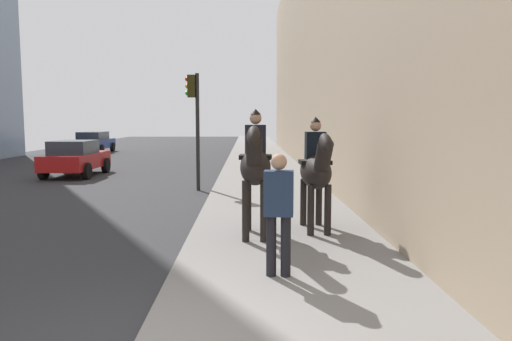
{
  "coord_description": "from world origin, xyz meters",
  "views": [
    {
      "loc": [
        -4.44,
        -1.12,
        2.29
      ],
      "look_at": [
        4.0,
        -1.26,
        1.4
      ],
      "focal_mm": 34.38,
      "sensor_mm": 36.0,
      "label": 1
    }
  ],
  "objects_px": {
    "mounted_horse_far": "(316,169)",
    "pedestrian_greeting": "(279,206)",
    "traffic_light_near_curb": "(195,112)",
    "mounted_horse_near": "(255,165)",
    "car_near_lane": "(76,158)",
    "car_mid_lane": "(94,142)"
  },
  "relations": [
    {
      "from": "mounted_horse_near",
      "to": "traffic_light_near_curb",
      "type": "distance_m",
      "value": 7.06
    },
    {
      "from": "traffic_light_near_curb",
      "to": "mounted_horse_far",
      "type": "bearing_deg",
      "value": -154.45
    },
    {
      "from": "mounted_horse_near",
      "to": "car_near_lane",
      "type": "distance_m",
      "value": 12.98
    },
    {
      "from": "mounted_horse_near",
      "to": "car_near_lane",
      "type": "height_order",
      "value": "mounted_horse_near"
    },
    {
      "from": "mounted_horse_near",
      "to": "traffic_light_near_curb",
      "type": "xyz_separation_m",
      "value": [
        6.74,
        1.82,
        1.05
      ]
    },
    {
      "from": "traffic_light_near_curb",
      "to": "mounted_horse_near",
      "type": "bearing_deg",
      "value": -164.89
    },
    {
      "from": "mounted_horse_far",
      "to": "traffic_light_near_curb",
      "type": "distance_m",
      "value": 7.05
    },
    {
      "from": "pedestrian_greeting",
      "to": "car_mid_lane",
      "type": "relative_size",
      "value": 0.38
    },
    {
      "from": "car_near_lane",
      "to": "traffic_light_near_curb",
      "type": "distance_m",
      "value": 6.9
    },
    {
      "from": "pedestrian_greeting",
      "to": "car_mid_lane",
      "type": "bearing_deg",
      "value": 28.44
    },
    {
      "from": "mounted_horse_far",
      "to": "car_mid_lane",
      "type": "bearing_deg",
      "value": -156.2
    },
    {
      "from": "mounted_horse_near",
      "to": "traffic_light_near_curb",
      "type": "bearing_deg",
      "value": -162.22
    },
    {
      "from": "traffic_light_near_curb",
      "to": "pedestrian_greeting",
      "type": "bearing_deg",
      "value": -166.89
    },
    {
      "from": "mounted_horse_far",
      "to": "mounted_horse_near",
      "type": "bearing_deg",
      "value": -70.7
    },
    {
      "from": "car_near_lane",
      "to": "traffic_light_near_curb",
      "type": "relative_size",
      "value": 1.04
    },
    {
      "from": "mounted_horse_far",
      "to": "car_mid_lane",
      "type": "distance_m",
      "value": 26.82
    },
    {
      "from": "mounted_horse_far",
      "to": "pedestrian_greeting",
      "type": "xyz_separation_m",
      "value": [
        -2.75,
        0.9,
        -0.23
      ]
    },
    {
      "from": "mounted_horse_near",
      "to": "pedestrian_greeting",
      "type": "distance_m",
      "value": 2.33
    },
    {
      "from": "car_near_lane",
      "to": "traffic_light_near_curb",
      "type": "xyz_separation_m",
      "value": [
        -4.12,
        -5.25,
        1.76
      ]
    },
    {
      "from": "mounted_horse_near",
      "to": "mounted_horse_far",
      "type": "height_order",
      "value": "mounted_horse_near"
    },
    {
      "from": "mounted_horse_far",
      "to": "car_near_lane",
      "type": "distance_m",
      "value": 13.29
    },
    {
      "from": "pedestrian_greeting",
      "to": "car_mid_lane",
      "type": "height_order",
      "value": "pedestrian_greeting"
    }
  ]
}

